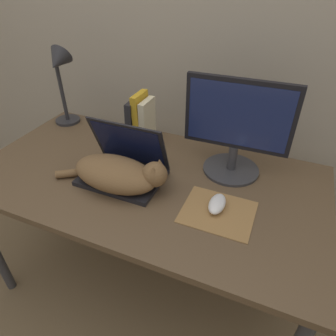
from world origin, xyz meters
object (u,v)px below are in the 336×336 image
Objects in this scene: computer_mouse at (217,204)px; book_row at (141,119)px; external_monitor at (237,128)px; desk_lamp at (60,75)px; laptop at (124,167)px; cat at (119,174)px.

computer_mouse is 0.60m from book_row.
book_row is (-0.48, 0.35, 0.08)m from computer_mouse.
desk_lamp is (-0.89, 0.07, 0.07)m from external_monitor.
external_monitor is 3.76× the size of computer_mouse.
laptop is 0.47m from external_monitor.
external_monitor is 0.90m from desk_lamp.
book_row is at bearing 104.65° from laptop.
computer_mouse is (0.01, -0.25, -0.18)m from external_monitor.
cat is 2.00× the size of book_row.
external_monitor reaches higher than book_row.
laptop is 0.69× the size of cat.
book_row is at bearing 3.44° from desk_lamp.
external_monitor is at bearing -4.78° from desk_lamp.
cat is at bearing -75.70° from book_row.
external_monitor is (0.38, 0.28, 0.14)m from cat.
external_monitor reaches higher than cat.
desk_lamp is (-0.51, 0.35, 0.21)m from cat.
external_monitor is 1.01× the size of desk_lamp.
cat is 0.49m from external_monitor.
desk_lamp reaches higher than computer_mouse.
desk_lamp is (-0.90, 0.32, 0.25)m from computer_mouse.
book_row is (-0.10, 0.38, 0.04)m from cat.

